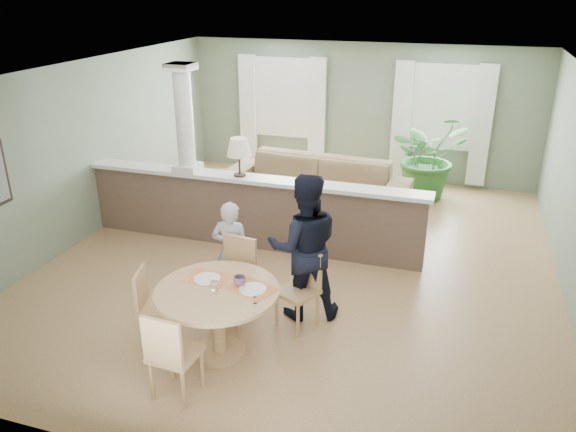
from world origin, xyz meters
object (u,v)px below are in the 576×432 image
(houseplant, at_px, (428,155))
(chair_near, at_px, (171,352))
(dining_table, at_px, (219,303))
(man_person, at_px, (304,247))
(chair_far_man, at_px, (301,285))
(child_person, at_px, (231,252))
(chair_side, at_px, (152,303))
(sofa, at_px, (313,188))
(chair_far_boy, at_px, (236,274))

(houseplant, height_order, chair_near, houseplant)
(dining_table, bearing_deg, man_person, 58.42)
(chair_far_man, distance_m, child_person, 1.03)
(chair_side, height_order, man_person, man_person)
(chair_side, bearing_deg, dining_table, -104.64)
(sofa, xyz_separation_m, houseplant, (1.80, 1.46, 0.33))
(child_person, bearing_deg, man_person, 170.17)
(chair_far_man, height_order, man_person, man_person)
(chair_side, bearing_deg, sofa, -24.32)
(chair_far_boy, relative_size, chair_far_man, 1.08)
(dining_table, xyz_separation_m, chair_side, (-0.81, -0.00, -0.15))
(sofa, relative_size, chair_side, 3.69)
(dining_table, relative_size, chair_near, 1.37)
(sofa, height_order, dining_table, sofa)
(chair_far_man, distance_m, chair_near, 1.82)
(dining_table, bearing_deg, houseplant, 73.29)
(chair_side, xyz_separation_m, child_person, (0.49, 1.10, 0.18))
(chair_far_boy, distance_m, chair_far_man, 0.80)
(dining_table, distance_m, chair_far_boy, 0.78)
(chair_near, height_order, chair_side, chair_near)
(houseplant, distance_m, dining_table, 5.90)
(chair_far_boy, distance_m, man_person, 0.88)
(sofa, distance_m, chair_far_boy, 3.43)
(chair_side, bearing_deg, chair_near, -154.84)
(houseplant, height_order, child_person, houseplant)
(child_person, height_order, man_person, man_person)
(houseplant, xyz_separation_m, child_person, (-2.01, -4.56, -0.13))
(chair_far_man, xyz_separation_m, child_person, (-0.99, 0.27, 0.16))
(sofa, height_order, man_person, man_person)
(houseplant, bearing_deg, chair_near, -105.90)
(houseplant, xyz_separation_m, chair_far_boy, (-1.82, -4.88, -0.25))
(chair_far_man, distance_m, man_person, 0.44)
(chair_far_boy, height_order, man_person, man_person)
(dining_table, xyz_separation_m, child_person, (-0.32, 1.09, 0.03))
(chair_far_boy, distance_m, chair_side, 1.03)
(dining_table, height_order, chair_far_boy, chair_far_boy)
(sofa, distance_m, houseplant, 2.34)
(houseplant, distance_m, child_person, 4.98)
(chair_far_man, bearing_deg, sofa, 128.91)
(houseplant, bearing_deg, chair_side, -113.90)
(chair_far_man, height_order, chair_near, chair_near)
(houseplant, xyz_separation_m, dining_table, (-1.70, -5.65, -0.17))
(chair_far_boy, height_order, chair_side, chair_far_boy)
(chair_far_man, relative_size, chair_near, 0.96)
(dining_table, bearing_deg, chair_side, -179.85)
(houseplant, xyz_separation_m, chair_far_man, (-1.02, -4.82, -0.29))
(sofa, distance_m, child_person, 3.11)
(child_person, relative_size, man_person, 0.74)
(dining_table, relative_size, chair_side, 1.50)
(sofa, relative_size, houseplant, 2.02)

